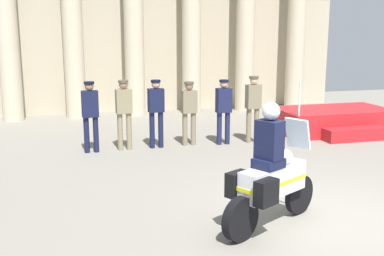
% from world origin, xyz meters
% --- Properties ---
extents(ground_plane, '(28.00, 28.00, 0.00)m').
position_xyz_m(ground_plane, '(0.00, 0.00, 0.00)').
color(ground_plane, gray).
extents(colonnade_backdrop, '(13.69, 1.52, 7.32)m').
position_xyz_m(colonnade_backdrop, '(-0.57, 10.62, 3.78)').
color(colonnade_backdrop, '#B6AB91').
rests_on(colonnade_backdrop, ground_plane).
extents(reviewing_stand, '(3.22, 2.29, 1.58)m').
position_xyz_m(reviewing_stand, '(3.53, 5.71, 0.33)').
color(reviewing_stand, '#B21E23').
rests_on(reviewing_stand, ground_plane).
extents(officer_in_row_0, '(0.40, 0.25, 1.71)m').
position_xyz_m(officer_in_row_0, '(-3.38, 5.19, 1.01)').
color(officer_in_row_0, '#141938').
rests_on(officer_in_row_0, ground_plane).
extents(officer_in_row_1, '(0.40, 0.25, 1.72)m').
position_xyz_m(officer_in_row_1, '(-2.58, 5.23, 1.02)').
color(officer_in_row_1, '#847A5B').
rests_on(officer_in_row_1, ground_plane).
extents(officer_in_row_2, '(0.40, 0.25, 1.71)m').
position_xyz_m(officer_in_row_2, '(-1.78, 5.24, 1.01)').
color(officer_in_row_2, '#141938').
rests_on(officer_in_row_2, ground_plane).
extents(officer_in_row_3, '(0.40, 0.25, 1.63)m').
position_xyz_m(officer_in_row_3, '(-0.92, 5.29, 0.96)').
color(officer_in_row_3, '#7A7056').
rests_on(officer_in_row_3, ground_plane).
extents(officer_in_row_4, '(0.40, 0.25, 1.67)m').
position_xyz_m(officer_in_row_4, '(-0.04, 5.15, 0.99)').
color(officer_in_row_4, '#191E42').
rests_on(officer_in_row_4, ground_plane).
extents(officer_in_row_5, '(0.40, 0.25, 1.74)m').
position_xyz_m(officer_in_row_5, '(0.77, 5.16, 1.03)').
color(officer_in_row_5, '#7A7056').
rests_on(officer_in_row_5, ground_plane).
extents(motorcycle_with_rider, '(1.89, 1.18, 1.90)m').
position_xyz_m(motorcycle_with_rider, '(-1.10, -0.03, 0.79)').
color(motorcycle_with_rider, black).
rests_on(motorcycle_with_rider, ground_plane).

